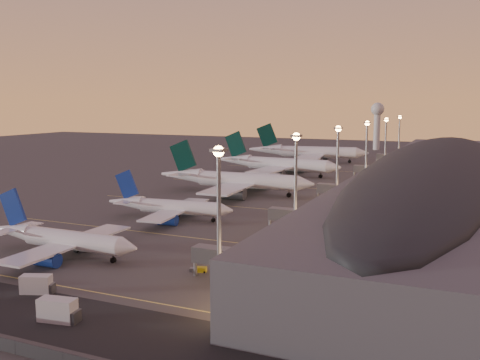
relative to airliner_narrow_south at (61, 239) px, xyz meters
name	(u,v)px	position (x,y,z in m)	size (l,w,h in m)	color
ground	(163,229)	(6.87, 29.74, -3.59)	(700.00, 700.00, 0.00)	#3D3B38
airliner_narrow_south	(61,239)	(0.00, 0.00, 0.00)	(38.75, 34.45, 13.90)	silver
airliner_narrow_north	(169,207)	(2.18, 40.62, -0.07)	(38.15, 34.27, 13.62)	silver
airliner_wide_near	(234,180)	(1.21, 86.90, 1.31)	(59.49, 54.10, 19.06)	silver
airliner_wide_mid	(277,164)	(-1.94, 139.99, 1.41)	(60.73, 55.45, 19.43)	silver
airliner_wide_far	(308,152)	(-4.65, 197.29, 1.86)	(66.14, 60.85, 21.18)	silver
terminal_building	(436,174)	(68.70, 102.21, 5.19)	(56.35, 255.00, 17.46)	#4B4B50
light_masts	(355,147)	(42.87, 94.74, 13.96)	(2.20, 217.20, 25.90)	gray
radar_tower	(377,118)	(16.87, 289.74, 18.28)	(9.00, 9.00, 32.50)	silver
lane_markings	(228,203)	(6.87, 69.74, -3.59)	(90.00, 180.36, 0.00)	#D8C659
baggage_tug_a	(199,270)	(32.40, 2.02, -3.15)	(3.50, 2.09, 0.98)	gold
baggage_tug_b	(254,265)	(41.15, 9.21, -3.14)	(3.50, 1.76, 1.00)	gold
catering_truck_a	(38,285)	(12.48, -19.60, -2.11)	(6.04, 4.08, 3.17)	silver
catering_truck_b	(59,311)	(24.49, -27.47, -1.95)	(6.57, 3.38, 3.52)	silver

